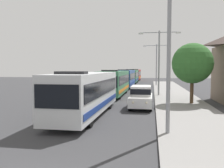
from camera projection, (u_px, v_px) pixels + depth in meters
name	position (u px, v px, depth m)	size (l,w,h in m)	color
bus_lead	(87.00, 92.00, 16.97)	(2.58, 11.04, 3.21)	silver
bus_second_in_line	(114.00, 82.00, 29.32)	(2.58, 10.80, 3.21)	#33724C
bus_middle	(126.00, 78.00, 41.62)	(2.58, 10.89, 3.21)	#284C8C
bus_fourth_in_line	(132.00, 76.00, 53.88)	(2.58, 10.90, 3.21)	#33724C
bus_rear	(135.00, 75.00, 65.98)	(2.58, 10.64, 3.21)	maroon
white_suv	(141.00, 96.00, 20.09)	(1.86, 4.54, 1.90)	white
streetlamp_near	(169.00, 28.00, 11.55)	(6.26, 0.28, 8.46)	gray
streetlamp_mid	(159.00, 56.00, 28.53)	(4.98, 0.28, 7.75)	gray
streetlamp_far	(156.00, 60.00, 45.48)	(5.13, 0.28, 7.83)	gray
roadside_tree	(192.00, 63.00, 21.78)	(3.73, 3.73, 5.56)	#4C3823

